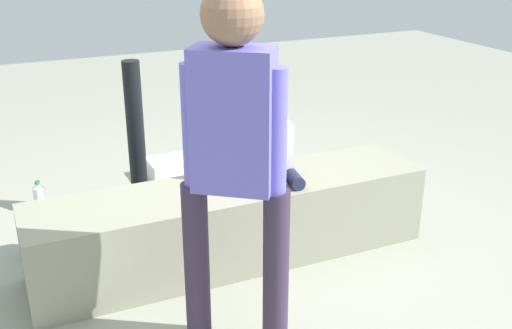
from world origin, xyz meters
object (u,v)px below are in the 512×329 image
object	(u,v)px
cake_box_white	(171,168)
handbag_black_leather	(220,184)
cake_plate	(216,181)
gift_bag	(45,233)
water_bottle_near_gift	(39,197)
child_seated	(274,143)
adult_standing	(234,143)

from	to	relation	value
cake_box_white	handbag_black_leather	distance (m)	0.61
cake_plate	gift_bag	size ratio (longest dim) A/B	0.73
gift_bag	water_bottle_near_gift	distance (m)	0.63
cake_plate	gift_bag	world-z (taller)	cake_plate
gift_bag	handbag_black_leather	distance (m)	1.19
child_seated	handbag_black_leather	world-z (taller)	child_seated
adult_standing	gift_bag	bearing A→B (deg)	120.76
adult_standing	gift_bag	size ratio (longest dim) A/B	5.21
child_seated	handbag_black_leather	size ratio (longest dim) A/B	1.30
gift_bag	child_seated	bearing A→B (deg)	-22.41
handbag_black_leather	cake_box_white	bearing A→B (deg)	106.38
cake_plate	cake_box_white	bearing A→B (deg)	85.29
child_seated	cake_plate	size ratio (longest dim) A/B	2.16
cake_plate	cake_box_white	world-z (taller)	cake_plate
cake_plate	handbag_black_leather	size ratio (longest dim) A/B	0.60
adult_standing	handbag_black_leather	world-z (taller)	adult_standing
child_seated	gift_bag	xyz separation A→B (m)	(-1.21, 0.50, -0.53)
child_seated	cake_box_white	size ratio (longest dim) A/B	1.47
water_bottle_near_gift	handbag_black_leather	bearing A→B (deg)	-19.10
child_seated	adult_standing	size ratio (longest dim) A/B	0.30
cake_plate	water_bottle_near_gift	bearing A→B (deg)	128.80
cake_plate	water_bottle_near_gift	size ratio (longest dim) A/B	1.09
adult_standing	cake_plate	size ratio (longest dim) A/B	7.10
cake_plate	cake_box_white	size ratio (longest dim) A/B	0.68
adult_standing	gift_bag	xyz separation A→B (m)	(-0.70, 1.17, -0.82)
child_seated	cake_plate	xyz separation A→B (m)	(-0.32, 0.06, -0.19)
child_seated	water_bottle_near_gift	bearing A→B (deg)	136.22
adult_standing	gift_bag	distance (m)	1.60
child_seated	adult_standing	distance (m)	0.90
cake_plate	handbag_black_leather	bearing A→B (deg)	67.85
cake_box_white	gift_bag	bearing A→B (deg)	-140.39
adult_standing	water_bottle_near_gift	size ratio (longest dim) A/B	7.77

